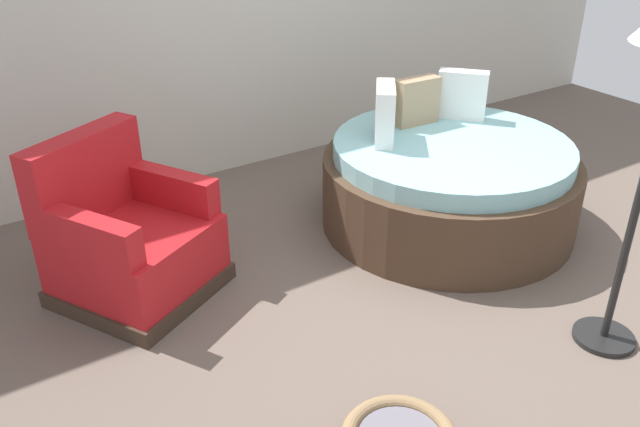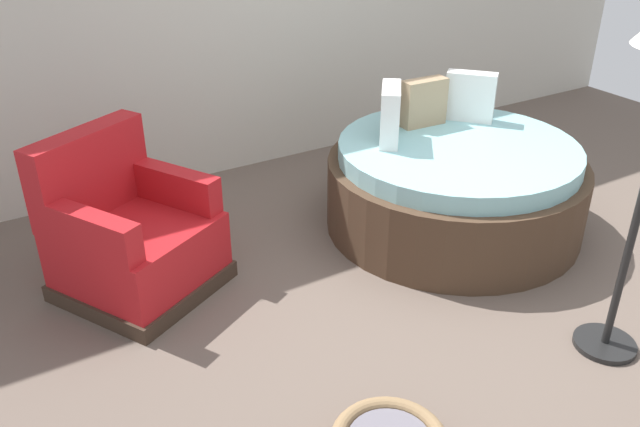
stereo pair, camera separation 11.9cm
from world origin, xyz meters
TOP-DOWN VIEW (x-y plane):
  - ground_plane at (0.00, 0.00)m, footprint 8.00×8.00m
  - round_daybed at (0.50, 0.65)m, footprint 1.73×1.73m
  - red_armchair at (-1.62, 1.05)m, footprint 1.08×1.08m

SIDE VIEW (x-z plane):
  - ground_plane at x=0.00m, z-range -0.02..0.00m
  - round_daybed at x=0.50m, z-range -0.18..0.80m
  - red_armchair at x=-1.62m, z-range -0.14..0.80m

